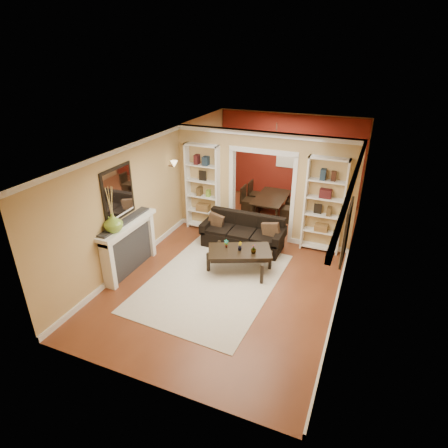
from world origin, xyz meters
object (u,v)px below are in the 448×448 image
at_px(fireplace, 130,247).
at_px(dining_table, 272,206).
at_px(bookshelf_left, 203,188).
at_px(sofa, 243,232).
at_px(coffee_table, 239,260).
at_px(bookshelf_right, 324,206).

xyz_separation_m(fireplace, dining_table, (1.99, 4.11, -0.31)).
distance_m(bookshelf_left, fireplace, 2.65).
xyz_separation_m(sofa, fireplace, (-1.87, -1.95, 0.19)).
bearing_deg(coffee_table, fireplace, 178.21).
bearing_deg(coffee_table, sofa, 81.97).
bearing_deg(bookshelf_left, dining_table, 47.51).
distance_m(bookshelf_right, fireplace, 4.47).
distance_m(bookshelf_right, dining_table, 2.45).
relative_size(sofa, coffee_table, 1.49).
bearing_deg(bookshelf_left, bookshelf_right, 0.00).
distance_m(sofa, fireplace, 2.71).
xyz_separation_m(sofa, bookshelf_right, (1.77, 0.58, 0.76)).
distance_m(sofa, bookshelf_right, 2.01).
bearing_deg(fireplace, bookshelf_right, 34.80).
xyz_separation_m(sofa, coffee_table, (0.30, -1.05, -0.14)).
bearing_deg(sofa, coffee_table, -73.84).
bearing_deg(fireplace, coffee_table, 22.39).
relative_size(sofa, bookshelf_right, 0.87).
xyz_separation_m(sofa, bookshelf_left, (-1.33, 0.58, 0.76)).
bearing_deg(bookshelf_right, coffee_table, -131.83).
bearing_deg(dining_table, fireplace, 154.18).
height_order(bookshelf_left, bookshelf_right, same).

